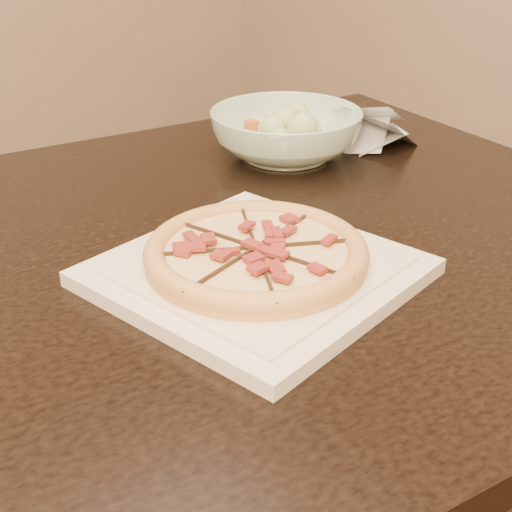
# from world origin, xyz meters

# --- Properties ---
(dining_table) EXTENTS (1.57, 1.13, 0.75)m
(dining_table) POSITION_xyz_m (0.16, -0.11, 0.65)
(dining_table) COLOR black
(dining_table) RESTS_ON floor
(plate) EXTENTS (0.36, 0.36, 0.02)m
(plate) POSITION_xyz_m (0.27, -0.24, 0.76)
(plate) COLOR beige
(plate) RESTS_ON dining_table
(pizza) EXTENTS (0.25, 0.25, 0.03)m
(pizza) POSITION_xyz_m (0.27, -0.24, 0.78)
(pizza) COLOR tan
(pizza) RESTS_ON plate
(salad_bowl) EXTENTS (0.27, 0.27, 0.08)m
(salad_bowl) POSITION_xyz_m (0.57, 0.05, 0.79)
(salad_bowl) COLOR silver
(salad_bowl) RESTS_ON dining_table
(salad) EXTENTS (0.13, 0.11, 0.04)m
(salad) POSITION_xyz_m (0.57, 0.05, 0.84)
(salad) COLOR #AEBD7D
(salad) RESTS_ON salad_bowl
(cling_film) EXTENTS (0.19, 0.16, 0.05)m
(cling_film) POSITION_xyz_m (0.72, 0.01, 0.78)
(cling_film) COLOR silver
(cling_film) RESTS_ON dining_table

